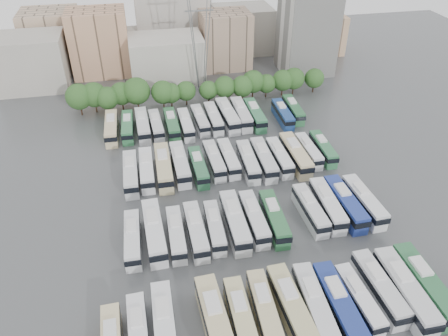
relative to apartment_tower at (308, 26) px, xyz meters
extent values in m
plane|color=#424447|center=(-34.00, -58.00, -13.00)|extent=(220.00, 220.00, 0.00)
cylinder|color=black|center=(-62.89, -15.98, -11.70)|extent=(0.36, 0.36, 2.61)
sphere|color=#234C1E|center=(-62.89, -15.98, -8.16)|extent=(6.26, 6.26, 6.26)
cylinder|color=black|center=(-59.41, -15.25, -11.74)|extent=(0.36, 0.36, 2.52)
sphere|color=#234C1E|center=(-59.41, -15.25, -8.33)|extent=(6.04, 6.04, 6.04)
cylinder|color=black|center=(-56.28, -16.75, -11.87)|extent=(0.36, 0.36, 2.27)
sphere|color=#234C1E|center=(-56.28, -16.75, -8.79)|extent=(5.45, 5.45, 5.45)
cylinder|color=black|center=(-52.96, -15.17, -11.84)|extent=(0.36, 0.36, 2.33)
sphere|color=#234C1E|center=(-52.96, -15.17, -8.68)|extent=(5.59, 5.59, 5.59)
cylinder|color=black|center=(-49.21, -16.18, -11.62)|extent=(0.36, 0.36, 2.76)
sphere|color=#234C1E|center=(-49.21, -16.18, -7.88)|extent=(6.61, 6.61, 6.61)
cylinder|color=black|center=(-42.96, -16.68, -11.80)|extent=(0.36, 0.36, 2.40)
sphere|color=#234C1E|center=(-42.96, -16.68, -8.55)|extent=(5.75, 5.75, 5.75)
cylinder|color=black|center=(-40.93, -16.40, -11.96)|extent=(0.36, 0.36, 2.08)
sphere|color=#234C1E|center=(-40.93, -16.40, -9.13)|extent=(5.00, 5.00, 5.00)
cylinder|color=black|center=(-37.13, -15.81, -11.97)|extent=(0.36, 0.36, 2.06)
sphere|color=#234C1E|center=(-37.13, -15.81, -9.17)|extent=(4.95, 4.95, 4.95)
cylinder|color=black|center=(-31.46, -16.10, -12.02)|extent=(0.36, 0.36, 1.96)
sphere|color=#234C1E|center=(-31.46, -16.10, -9.37)|extent=(4.69, 4.69, 4.69)
cylinder|color=black|center=(-27.33, -16.26, -11.86)|extent=(0.36, 0.36, 2.27)
sphere|color=#234C1E|center=(-27.33, -16.26, -8.78)|extent=(5.45, 5.45, 5.45)
cylinder|color=black|center=(-22.88, -16.83, -11.87)|extent=(0.36, 0.36, 2.26)
sphere|color=#234C1E|center=(-22.88, -16.83, -8.80)|extent=(5.43, 5.43, 5.43)
cylinder|color=black|center=(-19.62, -15.18, -11.79)|extent=(0.36, 0.36, 2.42)
sphere|color=#234C1E|center=(-19.62, -15.18, -8.50)|extent=(5.81, 5.81, 5.81)
cylinder|color=black|center=(-16.10, -15.48, -11.99)|extent=(0.36, 0.36, 2.03)
sphere|color=#234C1E|center=(-16.10, -15.48, -9.24)|extent=(4.87, 4.87, 4.87)
cylinder|color=black|center=(-11.68, -15.41, -11.86)|extent=(0.36, 0.36, 2.28)
sphere|color=#234C1E|center=(-11.68, -15.41, -8.76)|extent=(5.48, 5.48, 5.48)
cylinder|color=black|center=(-8.60, -15.16, -11.82)|extent=(0.36, 0.36, 2.35)
sphere|color=#234C1E|center=(-8.60, -15.16, -8.63)|extent=(5.64, 5.64, 5.64)
cylinder|color=black|center=(-2.90, -15.25, -11.92)|extent=(0.36, 0.36, 2.16)
sphere|color=#234C1E|center=(-2.90, -15.25, -9.00)|extent=(5.17, 5.17, 5.17)
cube|color=#9E998E|center=(-76.00, 4.00, -6.00)|extent=(18.00, 14.00, 14.00)
cube|color=tan|center=(-58.00, 10.00, -4.00)|extent=(16.00, 12.00, 18.00)
cube|color=#ADA89E|center=(-40.00, 2.00, -7.00)|extent=(20.00, 14.00, 12.00)
cube|color=gray|center=(-22.00, 8.00, -5.00)|extent=(14.00, 12.00, 16.00)
cube|color=gray|center=(-36.00, 22.00, -3.00)|extent=(22.00, 16.00, 20.00)
cube|color=tan|center=(-72.00, 20.00, -5.00)|extent=(16.00, 14.00, 16.00)
cube|color=#A39E93|center=(-14.00, 20.00, -6.00)|extent=(18.00, 14.00, 14.00)
cube|color=tan|center=(10.00, 14.00, -7.00)|extent=(14.00, 12.00, 12.00)
cube|color=gray|center=(-48.00, 16.00, -8.00)|extent=(12.00, 10.00, 10.00)
cube|color=silver|center=(0.00, 0.00, 0.00)|extent=(14.00, 14.00, 26.00)
cylinder|color=slate|center=(-34.00, -10.00, 4.00)|extent=(2.90, 2.91, 33.83)
cylinder|color=slate|center=(-34.00, -6.00, 4.00)|extent=(2.90, 2.91, 33.83)
cylinder|color=slate|center=(-30.00, -10.00, 4.00)|extent=(2.90, 2.91, 33.83)
cylinder|color=slate|center=(-30.00, -6.00, 4.00)|extent=(2.90, 2.91, 33.83)
cube|color=slate|center=(-32.00, -8.00, 8.08)|extent=(7.00, 0.30, 0.30)
cube|color=silver|center=(-55.44, -81.47, -9.67)|extent=(1.64, 2.98, 0.41)
cube|color=silver|center=(-52.15, -81.64, -11.46)|extent=(2.58, 10.96, 3.09)
cube|color=black|center=(-52.15, -81.78, -10.86)|extent=(2.70, 11.12, 0.91)
cube|color=silver|center=(-52.19, -80.28, -9.71)|extent=(1.62, 2.94, 0.40)
cube|color=silver|center=(-48.85, -81.27, -11.28)|extent=(2.71, 12.17, 3.44)
cube|color=black|center=(-48.85, -81.42, -10.62)|extent=(2.83, 12.36, 1.01)
cube|color=silver|center=(-48.83, -79.75, -9.34)|extent=(1.75, 3.26, 0.45)
cube|color=#C7B989|center=(-42.40, -82.17, -11.14)|extent=(3.43, 13.28, 3.73)
cube|color=black|center=(-42.39, -82.34, -10.42)|extent=(3.57, 13.48, 1.10)
cube|color=silver|center=(-42.48, -80.53, -9.03)|extent=(2.03, 3.59, 0.48)
cube|color=#C7BD88|center=(-39.02, -82.10, -11.35)|extent=(2.59, 11.64, 3.29)
cube|color=black|center=(-39.02, -82.25, -10.73)|extent=(2.70, 11.81, 0.97)
cube|color=silver|center=(-39.01, -80.65, -9.50)|extent=(1.68, 3.11, 0.43)
cube|color=#C7B889|center=(-35.69, -81.40, -11.37)|extent=(2.90, 11.60, 3.26)
cube|color=black|center=(-35.69, -81.54, -10.75)|extent=(3.02, 11.78, 0.96)
cube|color=silver|center=(-35.63, -79.96, -9.53)|extent=(1.75, 3.13, 0.42)
cube|color=#BFB683|center=(-32.14, -81.86, -11.22)|extent=(3.20, 12.69, 3.57)
cube|color=black|center=(-32.14, -82.01, -10.53)|extent=(3.33, 12.89, 1.05)
cube|color=silver|center=(-32.21, -80.28, -9.20)|extent=(1.92, 3.43, 0.46)
cube|color=silver|center=(-29.00, -82.03, -11.28)|extent=(3.18, 12.29, 3.45)
cube|color=black|center=(-29.01, -82.18, -10.62)|extent=(3.31, 12.47, 1.01)
cube|color=silver|center=(-28.93, -80.51, -9.33)|extent=(1.88, 3.33, 0.45)
cube|color=navy|center=(-25.87, -82.91, -11.19)|extent=(2.79, 12.81, 3.63)
cube|color=black|center=(-25.88, -83.07, -10.49)|extent=(2.92, 13.01, 1.07)
cube|color=silver|center=(-25.87, -81.31, -9.14)|extent=(1.83, 3.42, 0.47)
cube|color=white|center=(-22.62, -82.26, -11.49)|extent=(2.81, 10.78, 3.02)
cube|color=black|center=(-22.61, -82.39, -10.91)|extent=(2.92, 10.94, 0.89)
cube|color=silver|center=(-22.69, -80.92, -9.78)|extent=(1.66, 2.92, 0.39)
cube|color=silver|center=(-19.05, -81.16, -11.32)|extent=(2.93, 11.95, 3.36)
cube|color=black|center=(-19.04, -81.31, -10.68)|extent=(3.05, 12.13, 0.99)
cube|color=silver|center=(-19.10, -79.68, -9.42)|extent=(1.79, 3.22, 0.44)
cube|color=silver|center=(-15.98, -82.45, -11.11)|extent=(2.96, 13.35, 3.77)
cube|color=black|center=(-15.98, -82.62, -10.39)|extent=(3.10, 13.55, 1.11)
cube|color=silver|center=(-15.96, -80.78, -8.98)|extent=(1.92, 3.57, 0.49)
cube|color=#2B653D|center=(-12.71, -82.04, -11.14)|extent=(2.82, 13.11, 3.71)
cube|color=black|center=(-12.71, -82.20, -10.43)|extent=(2.95, 13.31, 1.09)
cube|color=silver|center=(-12.71, -80.40, -9.05)|extent=(1.87, 3.50, 0.48)
cube|color=silver|center=(-52.26, -64.25, -11.42)|extent=(2.62, 11.17, 3.15)
cube|color=black|center=(-52.27, -64.38, -10.82)|extent=(2.73, 11.34, 0.93)
cube|color=silver|center=(-52.23, -62.86, -9.64)|extent=(1.64, 3.00, 0.41)
cube|color=silver|center=(-48.79, -63.49, -11.18)|extent=(3.16, 12.93, 3.64)
cube|color=black|center=(-48.79, -63.65, -10.48)|extent=(3.30, 13.13, 1.07)
cube|color=silver|center=(-48.85, -61.88, -9.13)|extent=(1.93, 3.48, 0.47)
cube|color=silver|center=(-45.41, -64.48, -11.46)|extent=(2.48, 10.91, 3.08)
cube|color=black|center=(-45.41, -64.62, -10.87)|extent=(2.59, 11.08, 0.91)
cube|color=silver|center=(-45.39, -63.12, -9.72)|extent=(1.59, 2.92, 0.40)
cube|color=silver|center=(-42.22, -64.49, -11.35)|extent=(2.63, 11.65, 3.29)
cube|color=black|center=(-42.21, -64.64, -10.73)|extent=(2.74, 11.82, 0.97)
cube|color=silver|center=(-42.23, -63.04, -9.50)|extent=(1.69, 3.12, 0.43)
cube|color=silver|center=(-39.07, -64.13, -11.48)|extent=(2.65, 10.78, 3.03)
cube|color=black|center=(-39.08, -64.26, -10.90)|extent=(2.77, 10.94, 0.89)
cube|color=silver|center=(-39.03, -62.79, -9.77)|extent=(1.62, 2.91, 0.39)
cube|color=silver|center=(-35.63, -63.81, -11.19)|extent=(2.83, 12.82, 3.63)
cube|color=black|center=(-35.63, -63.97, -10.49)|extent=(2.96, 13.01, 1.07)
cube|color=silver|center=(-35.62, -62.21, -9.14)|extent=(1.84, 3.43, 0.47)
cube|color=silver|center=(-32.30, -63.54, -11.34)|extent=(2.54, 11.71, 3.32)
cube|color=black|center=(-32.30, -63.68, -10.71)|extent=(2.66, 11.89, 0.98)
cube|color=silver|center=(-32.31, -62.07, -9.47)|extent=(1.67, 3.13, 0.43)
cube|color=#2C663C|center=(-28.99, -64.13, -11.34)|extent=(2.95, 11.83, 3.33)
cube|color=black|center=(-28.99, -64.27, -10.70)|extent=(3.08, 12.01, 0.98)
cube|color=silver|center=(-28.93, -62.66, -9.46)|extent=(1.78, 3.19, 0.43)
cube|color=silver|center=(-22.30, -63.29, -11.39)|extent=(2.69, 11.44, 3.22)
cube|color=black|center=(-22.29, -63.44, -10.77)|extent=(2.81, 11.61, 0.95)
cube|color=silver|center=(-22.33, -61.87, -9.57)|extent=(1.68, 3.07, 0.42)
cube|color=silver|center=(-18.98, -62.81, -11.28)|extent=(2.98, 12.20, 3.43)
cube|color=black|center=(-18.99, -62.97, -10.63)|extent=(3.11, 12.38, 1.01)
cube|color=silver|center=(-18.93, -61.30, -9.34)|extent=(1.82, 3.29, 0.44)
cube|color=navy|center=(-15.87, -63.10, -11.21)|extent=(2.90, 12.67, 3.58)
cube|color=black|center=(-15.87, -63.26, -10.53)|extent=(3.03, 12.86, 1.05)
cube|color=silver|center=(-15.90, -61.53, -9.19)|extent=(1.85, 3.40, 0.46)
cube|color=silver|center=(-12.38, -63.17, -11.28)|extent=(3.01, 12.22, 3.44)
cube|color=black|center=(-12.37, -63.33, -10.62)|extent=(3.14, 12.41, 1.01)
cube|color=silver|center=(-12.43, -61.66, -9.34)|extent=(1.83, 3.30, 0.45)
cube|color=silver|center=(-51.95, -46.27, -11.30)|extent=(2.62, 12.02, 3.40)
cube|color=black|center=(-51.95, -46.42, -10.65)|extent=(2.74, 12.21, 1.00)
cube|color=silver|center=(-51.94, -44.76, -9.38)|extent=(1.72, 3.21, 0.44)
cube|color=white|center=(-48.89, -45.49, -11.33)|extent=(2.72, 11.80, 3.33)
cube|color=black|center=(-48.89, -45.63, -10.70)|extent=(2.85, 11.98, 0.98)
cube|color=silver|center=(-48.86, -44.02, -9.45)|extent=(1.73, 3.17, 0.43)
cube|color=#C7B989|center=(-45.63, -45.59, -11.16)|extent=(2.96, 13.01, 3.67)
cube|color=black|center=(-45.64, -45.75, -10.46)|extent=(3.09, 13.21, 1.08)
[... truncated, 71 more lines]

